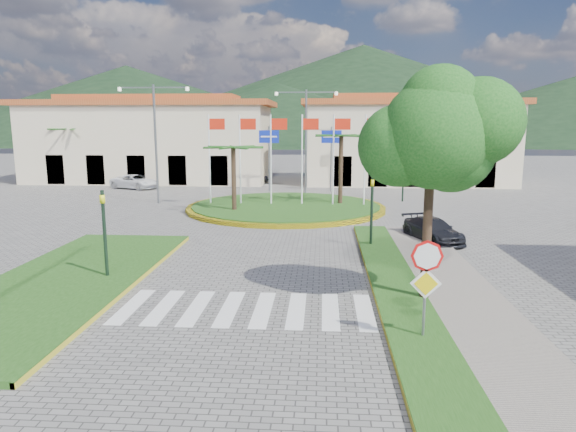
# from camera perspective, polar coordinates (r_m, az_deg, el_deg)

# --- Properties ---
(ground) EXTENTS (160.00, 160.00, 0.00)m
(ground) POSITION_cam_1_polar(r_m,az_deg,el_deg) (11.98, -8.08, -16.90)
(ground) COLOR slate
(ground) RESTS_ON ground
(sidewalk_right) EXTENTS (4.00, 28.00, 0.15)m
(sidewalk_right) POSITION_cam_1_polar(r_m,az_deg,el_deg) (14.02, 19.26, -12.88)
(sidewalk_right) COLOR gray
(sidewalk_right) RESTS_ON ground
(verge_right) EXTENTS (1.60, 28.00, 0.18)m
(verge_right) POSITION_cam_1_polar(r_m,az_deg,el_deg) (13.75, 14.31, -13.02)
(verge_right) COLOR #1C4714
(verge_right) RESTS_ON ground
(median_left) EXTENTS (5.00, 14.00, 0.18)m
(median_left) POSITION_cam_1_polar(r_m,az_deg,el_deg) (19.39, -23.55, -6.67)
(median_left) COLOR #1C4714
(median_left) RESTS_ON ground
(crosswalk) EXTENTS (8.00, 3.00, 0.01)m
(crosswalk) POSITION_cam_1_polar(r_m,az_deg,el_deg) (15.58, -5.03, -10.23)
(crosswalk) COLOR silver
(crosswalk) RESTS_ON ground
(roundabout_island) EXTENTS (12.70, 12.70, 6.00)m
(roundabout_island) POSITION_cam_1_polar(r_m,az_deg,el_deg) (32.92, -0.23, 1.04)
(roundabout_island) COLOR yellow
(roundabout_island) RESTS_ON ground
(stop_sign) EXTENTS (0.80, 0.11, 2.65)m
(stop_sign) POSITION_cam_1_polar(r_m,az_deg,el_deg) (13.17, 15.10, -6.24)
(stop_sign) COLOR slate
(stop_sign) RESTS_ON ground
(deciduous_tree) EXTENTS (3.60, 3.60, 6.80)m
(deciduous_tree) POSITION_cam_1_polar(r_m,az_deg,el_deg) (15.74, 15.71, 8.88)
(deciduous_tree) COLOR black
(deciduous_tree) RESTS_ON ground
(traffic_light_left) EXTENTS (0.15, 0.18, 3.20)m
(traffic_light_left) POSITION_cam_1_polar(r_m,az_deg,el_deg) (18.84, -19.74, -1.08)
(traffic_light_left) COLOR black
(traffic_light_left) RESTS_ON ground
(traffic_light_right) EXTENTS (0.15, 0.18, 3.20)m
(traffic_light_right) POSITION_cam_1_polar(r_m,az_deg,el_deg) (22.79, 9.30, 1.27)
(traffic_light_right) COLOR black
(traffic_light_right) RESTS_ON ground
(traffic_light_far) EXTENTS (0.18, 0.15, 3.20)m
(traffic_light_far) POSITION_cam_1_polar(r_m,az_deg,el_deg) (37.02, 12.70, 4.57)
(traffic_light_far) COLOR black
(traffic_light_far) RESTS_ON ground
(direction_sign_west) EXTENTS (1.60, 0.14, 5.20)m
(direction_sign_west) POSITION_cam_1_polar(r_m,az_deg,el_deg) (41.65, -2.12, 7.61)
(direction_sign_west) COLOR slate
(direction_sign_west) RESTS_ON ground
(direction_sign_east) EXTENTS (1.60, 0.14, 5.20)m
(direction_sign_east) POSITION_cam_1_polar(r_m,az_deg,el_deg) (41.44, 4.83, 7.57)
(direction_sign_east) COLOR slate
(direction_sign_east) RESTS_ON ground
(street_lamp_centre) EXTENTS (4.80, 0.16, 8.00)m
(street_lamp_centre) POSITION_cam_1_polar(r_m,az_deg,el_deg) (40.45, 2.01, 8.90)
(street_lamp_centre) COLOR slate
(street_lamp_centre) RESTS_ON ground
(street_lamp_west) EXTENTS (4.80, 0.16, 8.00)m
(street_lamp_west) POSITION_cam_1_polar(r_m,az_deg,el_deg) (36.24, -14.51, 8.43)
(street_lamp_west) COLOR slate
(street_lamp_west) RESTS_ON ground
(building_left) EXTENTS (23.32, 9.54, 8.05)m
(building_left) POSITION_cam_1_polar(r_m,az_deg,el_deg) (51.12, -14.92, 8.19)
(building_left) COLOR beige
(building_left) RESTS_ON ground
(building_right) EXTENTS (19.08, 9.54, 8.05)m
(building_right) POSITION_cam_1_polar(r_m,az_deg,el_deg) (49.05, 13.00, 8.20)
(building_right) COLOR beige
(building_right) RESTS_ON ground
(hill_far_west) EXTENTS (140.00, 140.00, 22.00)m
(hill_far_west) POSITION_cam_1_polar(r_m,az_deg,el_deg) (161.06, -17.38, 11.78)
(hill_far_west) COLOR black
(hill_far_west) RESTS_ON ground
(hill_far_mid) EXTENTS (180.00, 180.00, 30.00)m
(hill_far_mid) POSITION_cam_1_polar(r_m,az_deg,el_deg) (171.15, 8.32, 13.36)
(hill_far_mid) COLOR black
(hill_far_mid) RESTS_ON ground
(hill_far_east) EXTENTS (120.00, 120.00, 18.00)m
(hill_far_east) POSITION_cam_1_polar(r_m,az_deg,el_deg) (160.44, 29.31, 10.24)
(hill_far_east) COLOR black
(hill_far_east) RESTS_ON ground
(hill_near_back) EXTENTS (110.00, 110.00, 16.00)m
(hill_near_back) POSITION_cam_1_polar(r_m,az_deg,el_deg) (140.98, -1.19, 11.30)
(hill_near_back) COLOR black
(hill_near_back) RESTS_ON ground
(white_van) EXTENTS (4.66, 3.37, 1.18)m
(white_van) POSITION_cam_1_polar(r_m,az_deg,el_deg) (45.27, -16.66, 3.67)
(white_van) COLOR white
(white_van) RESTS_ON ground
(car_dark_a) EXTENTS (3.54, 1.82, 1.15)m
(car_dark_a) POSITION_cam_1_polar(r_m,az_deg,el_deg) (47.62, -4.21, 4.36)
(car_dark_a) COLOR black
(car_dark_a) RESTS_ON ground
(car_dark_b) EXTENTS (3.57, 2.42, 1.11)m
(car_dark_b) POSITION_cam_1_polar(r_m,az_deg,el_deg) (46.32, 14.26, 3.88)
(car_dark_b) COLOR black
(car_dark_b) RESTS_ON ground
(car_side_right) EXTENTS (2.75, 4.05, 1.09)m
(car_side_right) POSITION_cam_1_polar(r_m,az_deg,el_deg) (24.85, 15.81, -1.52)
(car_side_right) COLOR black
(car_side_right) RESTS_ON ground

